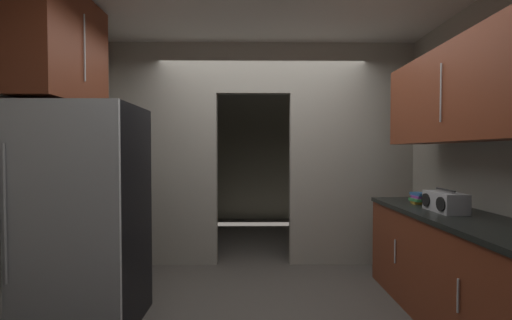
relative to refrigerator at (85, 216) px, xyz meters
name	(u,v)px	position (x,y,z in m)	size (l,w,h in m)	color
ground	(266,311)	(1.45, 0.20, -0.88)	(20.00, 20.00, 0.00)	#47423D
kitchen_overhead_slab	(265,11)	(1.45, 0.57, 1.87)	(4.11, 6.43, 0.06)	silver
kitchen_partition	(264,149)	(1.48, 1.42, 0.55)	(3.71, 0.12, 2.72)	#9E998C
adjoining_room_shell	(259,154)	(1.45, 3.34, 0.48)	(3.71, 2.79, 2.72)	gray
refrigerator	(85,216)	(0.00, 0.00, 0.00)	(0.84, 0.73, 1.76)	black
lower_cabinet_run	(461,272)	(2.98, -0.08, -0.43)	(0.66, 2.08, 0.89)	maroon
upper_cabinet_counterside	(464,93)	(2.98, -0.08, 0.97)	(0.36, 1.88, 0.76)	maroon
upper_cabinet_fridgeside	(62,48)	(-0.22, 0.10, 1.37)	(0.36, 0.92, 0.91)	maroon
boombox	(445,202)	(2.95, 0.09, 0.09)	(0.21, 0.36, 0.19)	#B2B2B7
book_stack	(419,198)	(2.94, 0.50, 0.07)	(0.15, 0.17, 0.11)	gold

